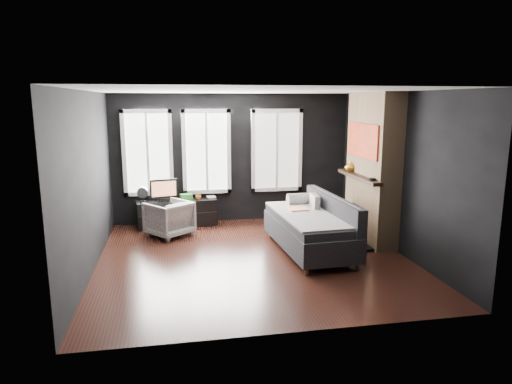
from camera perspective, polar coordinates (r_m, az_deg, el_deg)
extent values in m
plane|color=black|center=(7.60, -0.34, -8.26)|extent=(5.00, 5.00, 0.00)
plane|color=white|center=(7.16, -0.36, 12.56)|extent=(5.00, 5.00, 0.00)
cube|color=black|center=(9.70, -2.95, 4.24)|extent=(5.00, 0.02, 2.70)
cube|color=black|center=(7.25, -20.19, 1.13)|extent=(0.02, 5.00, 2.70)
cube|color=black|center=(8.07, 17.42, 2.28)|extent=(0.02, 5.00, 2.70)
cube|color=gray|center=(8.25, 7.33, -1.75)|extent=(0.13, 0.42, 0.41)
imported|color=white|center=(8.86, -10.82, -3.06)|extent=(0.99, 0.98, 0.75)
imported|color=orange|center=(9.48, -7.22, -0.55)|extent=(0.14, 0.13, 0.12)
imported|color=#BAAE8F|center=(9.62, -6.17, 0.04)|extent=(0.18, 0.03, 0.24)
cube|color=#2D7A2D|center=(9.42, -8.73, -0.63)|extent=(0.27, 0.21, 0.13)
imported|color=gold|center=(8.83, 11.66, 3.16)|extent=(0.23, 0.24, 0.19)
cylinder|color=black|center=(7.93, 14.33, 1.56)|extent=(0.13, 0.13, 0.04)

